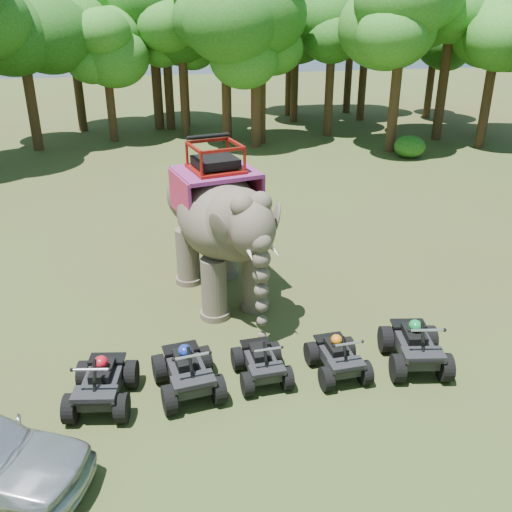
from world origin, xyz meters
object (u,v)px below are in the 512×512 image
(atv_1, at_px, (187,365))
(atv_4, at_px, (416,340))
(elephant, at_px, (219,222))
(atv_3, at_px, (338,352))
(atv_2, at_px, (261,357))
(atv_0, at_px, (101,377))

(atv_1, distance_m, atv_4, 5.41)
(elephant, distance_m, atv_4, 6.23)
(atv_3, height_order, atv_4, atv_4)
(atv_4, bearing_deg, atv_2, -173.16)
(atv_0, distance_m, atv_3, 5.35)
(atv_1, xyz_separation_m, atv_4, (5.41, -0.05, 0.02))
(atv_2, distance_m, atv_3, 1.80)
(elephant, xyz_separation_m, atv_2, (0.36, -4.25, -1.73))
(atv_1, relative_size, atv_4, 0.98)
(elephant, height_order, atv_1, elephant)
(atv_3, bearing_deg, atv_0, 177.34)
(elephant, height_order, atv_3, elephant)
(atv_0, height_order, atv_2, atv_0)
(atv_1, relative_size, atv_2, 1.17)
(atv_1, distance_m, atv_3, 3.50)
(atv_3, bearing_deg, elephant, 112.94)
(atv_0, relative_size, atv_2, 1.15)
(atv_2, bearing_deg, atv_4, -6.04)
(atv_1, bearing_deg, atv_2, -3.64)
(atv_3, xyz_separation_m, atv_4, (1.91, -0.03, 0.11))
(atv_1, height_order, atv_4, atv_4)
(atv_2, height_order, atv_3, atv_3)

